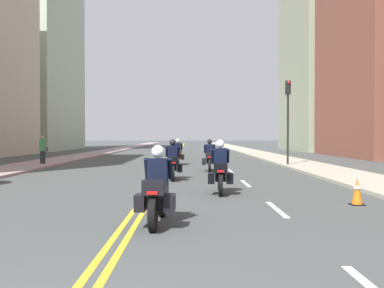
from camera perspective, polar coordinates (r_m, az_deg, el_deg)
The scene contains 16 objects.
ground_plane at distance 50.92m, azimuth -1.77°, elevation -1.01°, with size 264.00×264.00×0.00m, color #414645.
sidewalk_left at distance 51.75m, azimuth -10.79°, elevation -0.93°, with size 2.91×144.00×0.12m, color gray.
sidewalk_right at distance 51.37m, azimuth 7.31°, elevation -0.94°, with size 2.91×144.00×0.12m, color #A9A590.
centreline_yellow_inner at distance 50.92m, azimuth -1.91°, elevation -1.01°, with size 0.12×132.00×0.01m, color yellow.
centreline_yellow_outer at distance 50.92m, azimuth -1.64°, elevation -1.01°, with size 0.12×132.00×0.01m, color yellow.
lane_dashes_white at distance 32.00m, azimuth 3.40°, elevation -2.19°, with size 0.14×56.40×0.01m.
building_left_2 at distance 62.90m, azimuth -19.40°, elevation 13.90°, with size 8.99×17.81×31.80m.
building_right_2 at distance 60.71m, azimuth 17.16°, elevation 11.63°, with size 10.02×16.49×26.06m.
motorcycle_0 at distance 9.08m, azimuth -4.41°, elevation -6.14°, with size 0.78×2.23×1.60m.
motorcycle_1 at distance 13.97m, azimuth 3.59°, elevation -3.54°, with size 0.78×2.18×1.67m.
motorcycle_2 at distance 18.36m, azimuth -2.47°, elevation -2.50°, with size 0.78×2.24×1.66m.
motorcycle_3 at distance 23.02m, azimuth 2.24°, elevation -1.81°, with size 0.78×2.09×1.63m.
motorcycle_4 at distance 28.01m, azimuth -1.79°, elevation -1.31°, with size 0.78×2.13×1.63m.
traffic_cone_0 at distance 12.40m, azimuth 20.17°, elevation -5.61°, with size 0.34×0.34×0.73m.
traffic_light_near at distance 27.23m, azimuth 12.04°, elevation 4.54°, with size 0.28×0.38×5.05m.
pedestrian_0 at distance 28.67m, azimuth -18.34°, elevation -0.73°, with size 0.50×0.27×1.82m.
Camera 1 is at (1.18, -2.88, 1.77)m, focal length 42.16 mm.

